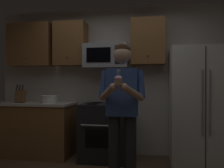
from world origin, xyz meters
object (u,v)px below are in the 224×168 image
(bowl_large_white, at_px, (49,99))
(refrigerator, at_px, (200,107))
(microwave, at_px, (106,56))
(cupcake, at_px, (118,80))
(person, at_px, (122,105))
(knife_block, at_px, (20,96))
(oven_range, at_px, (105,131))

(bowl_large_white, bearing_deg, refrigerator, -0.71)
(microwave, distance_m, refrigerator, 1.72)
(microwave, xyz_separation_m, cupcake, (0.41, -1.39, -0.43))
(person, height_order, cupcake, person)
(refrigerator, distance_m, bowl_large_white, 2.48)
(bowl_large_white, bearing_deg, cupcake, -42.15)
(cupcake, bearing_deg, microwave, 106.42)
(person, relative_size, cupcake, 10.13)
(bowl_large_white, height_order, cupcake, cupcake)
(person, xyz_separation_m, cupcake, (0.00, -0.33, 0.30))
(knife_block, relative_size, person, 0.18)
(oven_range, xyz_separation_m, bowl_large_white, (-0.98, -0.01, 0.53))
(microwave, bearing_deg, cupcake, -73.58)
(knife_block, bearing_deg, bowl_large_white, 2.29)
(person, bearing_deg, bowl_large_white, 146.23)
(oven_range, distance_m, knife_block, 1.61)
(microwave, xyz_separation_m, knife_block, (-1.50, -0.15, -0.69))
(oven_range, distance_m, person, 1.15)
(bowl_large_white, xyz_separation_m, person, (1.39, -0.93, 0.01))
(microwave, height_order, knife_block, microwave)
(microwave, xyz_separation_m, refrigerator, (1.50, -0.16, -0.82))
(bowl_large_white, relative_size, person, 0.16)
(microwave, relative_size, bowl_large_white, 2.66)
(oven_range, distance_m, cupcake, 1.57)
(oven_range, height_order, cupcake, cupcake)
(refrigerator, relative_size, person, 1.02)
(oven_range, distance_m, bowl_large_white, 1.11)
(knife_block, bearing_deg, oven_range, 1.12)
(oven_range, bearing_deg, cupcake, -72.12)
(microwave, xyz_separation_m, person, (0.41, -1.06, -0.72))
(refrigerator, xyz_separation_m, knife_block, (-3.00, 0.01, 0.13))
(refrigerator, height_order, bowl_large_white, refrigerator)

